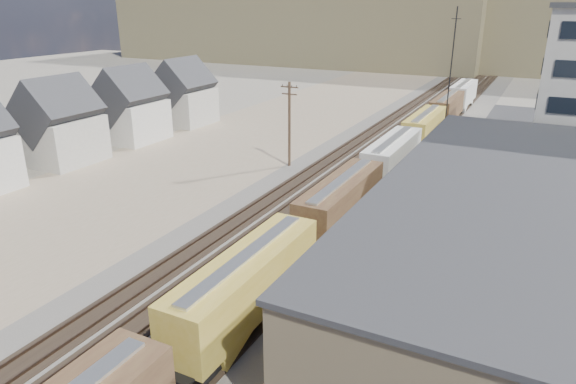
% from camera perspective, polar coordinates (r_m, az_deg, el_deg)
% --- Properties ---
extents(ballast_bed, '(18.00, 200.00, 0.06)m').
position_cam_1_polar(ballast_bed, '(65.70, 9.98, 3.74)').
color(ballast_bed, '#4C4742').
rests_on(ballast_bed, ground).
extents(dirt_yard, '(24.00, 180.00, 0.03)m').
position_cam_1_polar(dirt_yard, '(65.80, -9.64, 3.78)').
color(dirt_yard, '#7C6E55').
rests_on(dirt_yard, ground).
extents(rail_tracks, '(11.40, 200.00, 0.24)m').
position_cam_1_polar(rail_tracks, '(65.83, 9.53, 3.88)').
color(rail_tracks, black).
rests_on(rail_tracks, ground).
extents(freight_train, '(3.00, 119.74, 4.46)m').
position_cam_1_polar(freight_train, '(50.06, 9.10, 1.85)').
color(freight_train, black).
rests_on(freight_train, ground).
extents(warehouse, '(12.40, 40.40, 7.25)m').
position_cam_1_polar(warehouse, '(38.52, 20.36, -3.58)').
color(warehouse, tan).
rests_on(warehouse, ground).
extents(utility_pole_north, '(2.20, 0.32, 10.00)m').
position_cam_1_polar(utility_pole_north, '(60.22, 0.16, 7.72)').
color(utility_pole_north, '#382619').
rests_on(utility_pole_north, ground).
extents(radio_mast, '(1.20, 0.16, 18.00)m').
position_cam_1_polar(radio_mast, '(72.06, 17.55, 11.99)').
color(radio_mast, black).
rests_on(radio_mast, ground).
extents(townhouse_row, '(8.15, 68.16, 10.47)m').
position_cam_1_polar(townhouse_row, '(64.51, -28.12, 5.29)').
color(townhouse_row, '#B7B2A8').
rests_on(townhouse_row, ground).
extents(hills_north, '(265.00, 80.00, 32.00)m').
position_cam_1_polar(hills_north, '(179.31, 22.35, 17.51)').
color(hills_north, brown).
rests_on(hills_north, ground).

